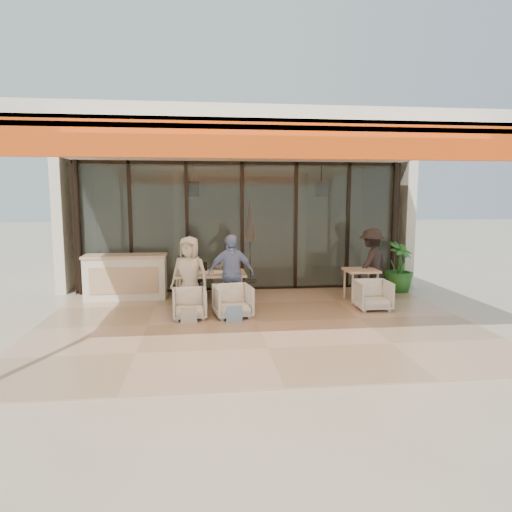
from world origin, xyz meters
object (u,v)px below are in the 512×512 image
at_px(diner_grey, 229,269).
at_px(potted_palm, 399,267).
at_px(diner_periwinkle, 231,273).
at_px(side_chair, 373,294).
at_px(chair_near_right, 233,300).
at_px(chair_near_left, 189,302).
at_px(dining_table, 210,275).
at_px(diner_cream, 190,275).
at_px(host_counter, 126,277).
at_px(standing_woman, 372,263).
at_px(diner_navy, 191,269).
at_px(side_table, 361,274).
at_px(chair_far_right, 227,283).
at_px(chair_far_left, 192,282).

height_order(diner_grey, potted_palm, diner_grey).
bearing_deg(diner_periwinkle, side_chair, -4.32).
bearing_deg(chair_near_right, chair_near_left, 170.53).
bearing_deg(dining_table, diner_cream, -132.06).
bearing_deg(chair_near_right, side_chair, -4.57).
xyz_separation_m(diner_cream, diner_periwinkle, (0.84, 0.00, 0.02)).
height_order(host_counter, standing_woman, standing_woman).
distance_m(dining_table, diner_navy, 0.61).
height_order(standing_woman, potted_palm, standing_woman).
height_order(diner_navy, potted_palm, diner_navy).
bearing_deg(chair_near_right, side_table, 9.36).
xyz_separation_m(chair_far_right, chair_near_right, (-0.00, -1.90, 0.03)).
bearing_deg(chair_far_right, standing_woman, 169.95).
bearing_deg(dining_table, side_chair, -11.82).
bearing_deg(diner_grey, standing_woman, 179.67).
xyz_separation_m(host_counter, chair_far_right, (2.32, 0.05, -0.20)).
height_order(chair_far_right, chair_near_left, chair_far_right).
relative_size(host_counter, chair_near_left, 2.82).
height_order(chair_far_left, side_table, side_table).
distance_m(side_table, standing_woman, 0.59).
distance_m(dining_table, diner_periwinkle, 0.64).
bearing_deg(diner_grey, diner_cream, 46.52).
height_order(chair_near_right, side_chair, chair_near_right).
bearing_deg(diner_navy, side_table, 177.35).
distance_m(chair_far_right, chair_near_right, 1.90).
bearing_deg(chair_near_right, potted_palm, 14.82).
bearing_deg(diner_grey, chair_near_right, 89.55).
height_order(dining_table, chair_near_right, dining_table).
bearing_deg(side_chair, standing_woman, 71.80).
distance_m(dining_table, potted_palm, 4.76).
distance_m(chair_far_left, chair_far_right, 0.84).
height_order(diner_cream, side_chair, diner_cream).
xyz_separation_m(side_chair, potted_palm, (1.30, 1.66, 0.28)).
relative_size(chair_near_right, side_table, 0.96).
distance_m(chair_far_right, diner_grey, 0.65).
relative_size(diner_cream, standing_woman, 0.96).
relative_size(diner_cream, side_chair, 2.25).
distance_m(diner_cream, potted_palm, 5.27).
height_order(diner_navy, side_table, diner_navy).
distance_m(side_table, side_chair, 0.80).
bearing_deg(standing_woman, diner_navy, -41.58).
distance_m(diner_grey, side_chair, 3.18).
bearing_deg(chair_far_left, side_chair, 155.93).
relative_size(dining_table, chair_near_right, 2.10).
xyz_separation_m(chair_far_left, diner_cream, (0.00, -1.40, 0.43)).
xyz_separation_m(chair_near_left, chair_near_right, (0.84, 0.00, 0.03)).
bearing_deg(chair_far_right, side_chair, 149.07).
bearing_deg(side_chair, host_counter, 163.79).
bearing_deg(chair_near_left, chair_near_right, -3.86).
distance_m(diner_grey, standing_woman, 3.33).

